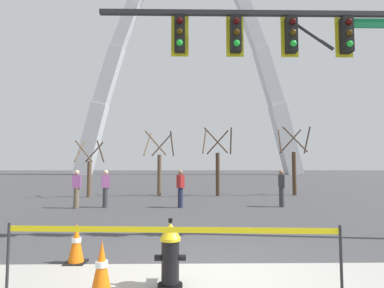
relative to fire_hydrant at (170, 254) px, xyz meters
name	(u,v)px	position (x,y,z in m)	size (l,w,h in m)	color
ground_plane	(207,271)	(0.58, 0.68, -0.47)	(240.00, 240.00, 0.00)	#3D3D3F
fire_hydrant	(170,254)	(0.00, 0.00, 0.00)	(0.46, 0.48, 0.99)	black
caution_tape_barrier	(171,247)	(0.02, -0.26, 0.18)	(4.66, 0.30, 0.95)	#232326
traffic_cone_by_hydrant	(102,268)	(-0.93, -0.25, -0.11)	(0.36, 0.36, 0.73)	black
traffic_cone_mid_sidewalk	(76,243)	(-1.77, 1.12, -0.11)	(0.36, 0.36, 0.73)	black
traffic_signal_gantry	(309,60)	(3.28, 2.83, 3.94)	(7.82, 0.44, 6.00)	#232326
monument_arch	(189,68)	(0.58, 57.70, 21.58)	(46.00, 3.06, 51.14)	silver
tree_far_left	(89,172)	(-5.34, 13.03, 0.95)	(1.49, 1.50, 3.20)	brown
tree_left_mid	(159,167)	(-1.42, 13.78, 1.23)	(1.77, 1.78, 3.82)	brown
tree_center_left	(218,166)	(2.05, 13.56, 1.31)	(1.84, 1.85, 3.99)	#473323
tree_center_right	(294,165)	(6.74, 13.98, 1.36)	(1.89, 1.90, 4.10)	#473323
pedestrian_walking_left	(106,188)	(-3.24, 8.63, 0.35)	(0.39, 0.30, 1.59)	#38383D
pedestrian_standing_center	(77,189)	(-4.39, 8.40, 0.35)	(0.37, 0.26, 1.59)	brown
pedestrian_walking_right	(180,188)	(-0.04, 8.55, 0.35)	(0.35, 0.39, 1.59)	#232847
pedestrian_near_trees	(281,188)	(4.33, 8.68, 0.35)	(0.23, 0.36, 1.59)	#38383D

